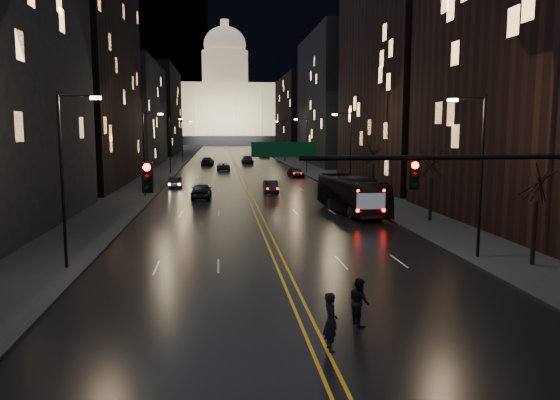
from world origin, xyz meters
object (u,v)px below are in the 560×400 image
object	(u,v)px
traffic_signal	(479,188)
oncoming_car_a	(201,191)
pedestrian_a	(331,322)
pedestrian_b	(359,302)
receding_car_a	(271,187)
oncoming_car_b	(176,183)
bus	(352,194)

from	to	relation	value
traffic_signal	oncoming_car_a	bearing A→B (deg)	106.03
pedestrian_a	pedestrian_b	world-z (taller)	pedestrian_a
oncoming_car_a	pedestrian_b	xyz separation A→B (m)	(6.96, -37.52, 0.05)
receding_car_a	pedestrian_b	distance (m)	41.61
receding_car_a	pedestrian_b	size ratio (longest dim) A/B	2.44
pedestrian_b	oncoming_car_b	bearing A→B (deg)	-0.53
pedestrian_a	pedestrian_b	distance (m)	2.68
pedestrian_a	oncoming_car_b	bearing A→B (deg)	4.08
pedestrian_b	receding_car_a	bearing A→B (deg)	-13.59
traffic_signal	pedestrian_a	world-z (taller)	traffic_signal
receding_car_a	pedestrian_b	xyz separation A→B (m)	(-0.62, -41.60, 0.17)
pedestrian_b	oncoming_car_a	bearing A→B (deg)	-2.22
bus	traffic_signal	bearing A→B (deg)	-101.29
bus	pedestrian_b	world-z (taller)	bus
traffic_signal	oncoming_car_a	size ratio (longest dim) A/B	3.51
receding_car_a	oncoming_car_a	bearing A→B (deg)	-151.44
bus	oncoming_car_a	distance (m)	17.14
bus	oncoming_car_b	distance (m)	27.11
pedestrian_a	traffic_signal	bearing A→B (deg)	-81.14
bus	pedestrian_a	xyz separation A→B (m)	(-7.72, -28.77, -0.61)
bus	pedestrian_b	bearing A→B (deg)	-109.88
oncoming_car_b	pedestrian_a	world-z (taller)	pedestrian_a
oncoming_car_b	bus	bearing A→B (deg)	124.13
traffic_signal	pedestrian_b	world-z (taller)	traffic_signal
oncoming_car_a	bus	bearing A→B (deg)	142.45
bus	pedestrian_b	distance (m)	27.28
traffic_signal	receding_car_a	distance (m)	42.71
oncoming_car_b	pedestrian_b	xyz separation A→B (m)	(10.38, -47.99, 0.19)
oncoming_car_b	pedestrian_a	bearing A→B (deg)	96.40
oncoming_car_a	pedestrian_b	bearing A→B (deg)	102.73
oncoming_car_a	pedestrian_b	size ratio (longest dim) A/B	2.77
traffic_signal	oncoming_car_a	world-z (taller)	traffic_signal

